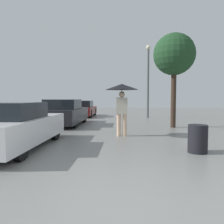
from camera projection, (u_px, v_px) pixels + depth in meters
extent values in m
plane|color=slate|center=(131.00, 202.00, 2.94)|extent=(60.00, 60.00, 0.00)
cylinder|color=beige|center=(119.00, 125.00, 8.13)|extent=(0.15, 0.15, 0.82)
cylinder|color=beige|center=(125.00, 125.00, 8.12)|extent=(0.15, 0.15, 0.82)
cube|color=beige|center=(122.00, 106.00, 8.08)|extent=(0.41, 0.24, 0.62)
sphere|color=beige|center=(122.00, 94.00, 8.05)|extent=(0.22, 0.22, 0.22)
cylinder|color=#515456|center=(122.00, 99.00, 8.06)|extent=(0.02, 0.02, 0.65)
cone|color=black|center=(122.00, 87.00, 8.04)|extent=(1.22, 1.22, 0.21)
cube|color=silver|center=(12.00, 130.00, 6.19)|extent=(1.86, 4.07, 0.67)
cube|color=black|center=(8.00, 111.00, 5.95)|extent=(1.58, 1.83, 0.44)
cylinder|color=black|center=(7.00, 129.00, 7.50)|extent=(0.18, 0.67, 0.67)
cylinder|color=black|center=(55.00, 130.00, 7.42)|extent=(0.18, 0.67, 0.67)
cylinder|color=black|center=(20.00, 146.00, 4.90)|extent=(0.18, 0.67, 0.67)
cube|color=black|center=(64.00, 115.00, 11.57)|extent=(1.83, 4.19, 0.68)
cube|color=black|center=(63.00, 104.00, 11.32)|extent=(1.56, 1.88, 0.49)
cylinder|color=black|center=(57.00, 117.00, 12.91)|extent=(0.18, 0.66, 0.66)
cylinder|color=black|center=(84.00, 117.00, 12.83)|extent=(0.18, 0.66, 0.66)
cylinder|color=black|center=(40.00, 121.00, 10.32)|extent=(0.18, 0.66, 0.66)
cylinder|color=black|center=(74.00, 121.00, 10.24)|extent=(0.18, 0.66, 0.66)
cube|color=maroon|center=(82.00, 111.00, 17.00)|extent=(1.77, 3.88, 0.57)
cube|color=black|center=(82.00, 104.00, 16.78)|extent=(1.50, 1.74, 0.49)
cylinder|color=black|center=(76.00, 111.00, 18.25)|extent=(0.18, 0.63, 0.63)
cylinder|color=black|center=(95.00, 111.00, 18.17)|extent=(0.18, 0.63, 0.63)
cylinder|color=black|center=(69.00, 113.00, 15.85)|extent=(0.18, 0.63, 0.63)
cylinder|color=black|center=(90.00, 113.00, 15.77)|extent=(0.18, 0.63, 0.63)
cylinder|color=#38281E|center=(173.00, 97.00, 10.51)|extent=(0.25, 0.25, 2.96)
sphere|color=#1E4223|center=(174.00, 54.00, 10.39)|extent=(1.98, 1.98, 1.98)
cylinder|color=#515456|center=(148.00, 84.00, 15.73)|extent=(0.15, 0.15, 4.94)
sphere|color=beige|center=(148.00, 47.00, 15.57)|extent=(0.34, 0.34, 0.34)
cylinder|color=black|center=(198.00, 139.00, 5.63)|extent=(0.49, 0.49, 0.72)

